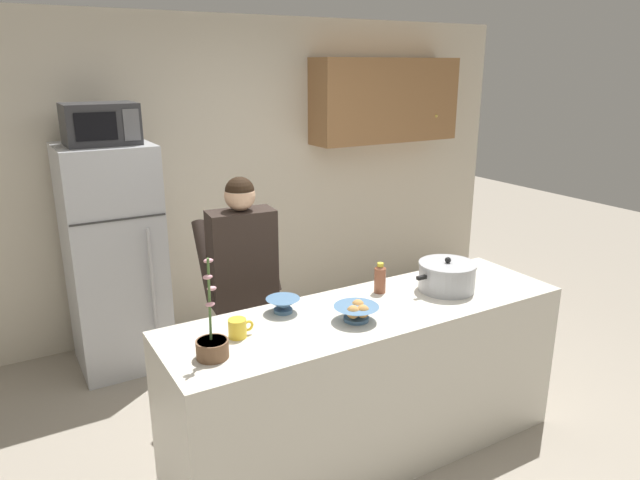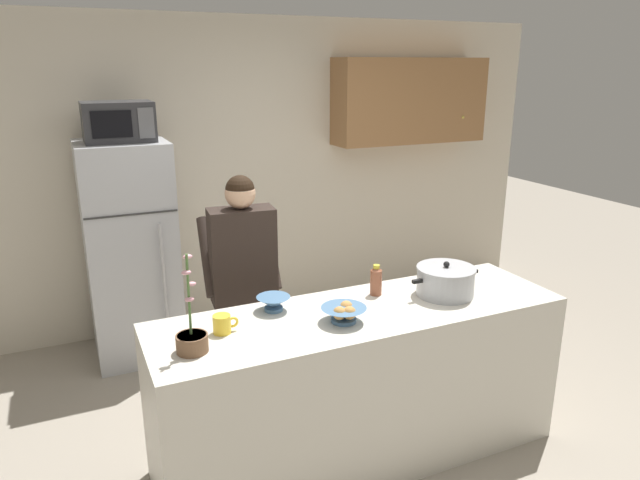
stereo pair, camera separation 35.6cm
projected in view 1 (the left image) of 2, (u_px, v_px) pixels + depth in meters
name	position (u px, v px, depth m)	size (l,w,h in m)	color
ground_plane	(367.00, 450.00, 3.45)	(14.00, 14.00, 0.00)	#9E9384
back_wall_unit	(247.00, 161.00, 5.04)	(6.00, 0.48, 2.60)	beige
kitchen_island	(368.00, 382.00, 3.32)	(2.32, 0.68, 0.92)	silver
refrigerator	(114.00, 259.00, 4.25)	(0.64, 0.68, 1.68)	#B7BABF
microwave	(100.00, 124.00, 3.95)	(0.48, 0.37, 0.28)	#2D2D30
person_near_pot	(243.00, 273.00, 3.56)	(0.51, 0.44, 1.58)	#726656
cooking_pot	(446.00, 276.00, 3.43)	(0.45, 0.34, 0.20)	#ADAFB5
coffee_mug	(238.00, 328.00, 2.84)	(0.13, 0.09, 0.10)	yellow
bread_bowl	(357.00, 312.00, 3.02)	(0.24, 0.24, 0.10)	#4C7299
empty_bowl	(283.00, 304.00, 3.12)	(0.19, 0.19, 0.08)	#4C7299
bottle_near_edge	(380.00, 278.00, 3.38)	(0.07, 0.07, 0.18)	brown
potted_orchid	(212.00, 344.00, 2.63)	(0.15, 0.15, 0.48)	brown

